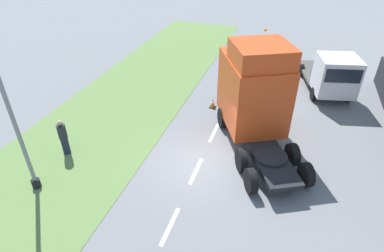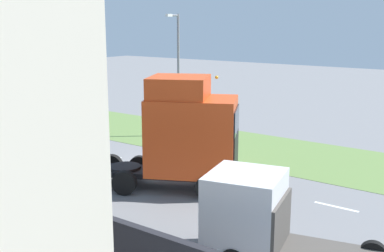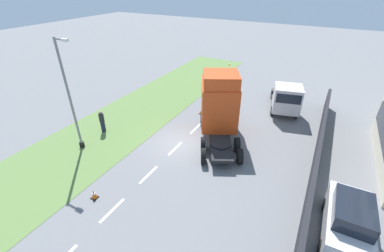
{
  "view_description": "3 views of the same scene",
  "coord_description": "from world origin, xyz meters",
  "px_view_note": "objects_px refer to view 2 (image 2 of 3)",
  "views": [
    {
      "loc": [
        3.17,
        -11.08,
        9.5
      ],
      "look_at": [
        -0.67,
        0.78,
        1.33
      ],
      "focal_mm": 30.0,
      "sensor_mm": 36.0,
      "label": 1
    },
    {
      "loc": [
        17.95,
        14.91,
        7.19
      ],
      "look_at": [
        -0.66,
        1.28,
        2.21
      ],
      "focal_mm": 45.0,
      "sensor_mm": 36.0,
      "label": 2
    },
    {
      "loc": [
        8.18,
        -13.43,
        10.7
      ],
      "look_at": [
        0.76,
        0.44,
        1.49
      ],
      "focal_mm": 24.0,
      "sensor_mm": 36.0,
      "label": 3
    }
  ],
  "objects_px": {
    "flatbed_truck": "(260,216)",
    "traffic_cone_trailing": "(92,138)",
    "lamp_post": "(178,81)",
    "lorry_cab": "(186,134)",
    "pedestrian": "(211,126)",
    "traffic_cone_lead": "(259,177)"
  },
  "relations": [
    {
      "from": "flatbed_truck",
      "to": "traffic_cone_trailing",
      "type": "distance_m",
      "value": 17.1
    },
    {
      "from": "lamp_post",
      "to": "flatbed_truck",
      "type": "bearing_deg",
      "value": 46.26
    },
    {
      "from": "lorry_cab",
      "to": "flatbed_truck",
      "type": "distance_m",
      "value": 7.07
    },
    {
      "from": "traffic_cone_trailing",
      "to": "pedestrian",
      "type": "bearing_deg",
      "value": 130.77
    },
    {
      "from": "flatbed_truck",
      "to": "traffic_cone_trailing",
      "type": "bearing_deg",
      "value": 51.83
    },
    {
      "from": "lamp_post",
      "to": "traffic_cone_lead",
      "type": "height_order",
      "value": "lamp_post"
    },
    {
      "from": "traffic_cone_trailing",
      "to": "lorry_cab",
      "type": "bearing_deg",
      "value": 71.22
    },
    {
      "from": "flatbed_truck",
      "to": "traffic_cone_trailing",
      "type": "xyz_separation_m",
      "value": [
        -7.25,
        -15.44,
        -1.18
      ]
    },
    {
      "from": "lorry_cab",
      "to": "pedestrian",
      "type": "relative_size",
      "value": 3.84
    },
    {
      "from": "lorry_cab",
      "to": "traffic_cone_lead",
      "type": "relative_size",
      "value": 12.01
    },
    {
      "from": "lamp_post",
      "to": "pedestrian",
      "type": "height_order",
      "value": "lamp_post"
    },
    {
      "from": "lorry_cab",
      "to": "flatbed_truck",
      "type": "height_order",
      "value": "lorry_cab"
    },
    {
      "from": "pedestrian",
      "to": "traffic_cone_lead",
      "type": "xyz_separation_m",
      "value": [
        5.51,
        6.37,
        -0.61
      ]
    },
    {
      "from": "flatbed_truck",
      "to": "lorry_cab",
      "type": "bearing_deg",
      "value": 42.51
    },
    {
      "from": "pedestrian",
      "to": "traffic_cone_trailing",
      "type": "bearing_deg",
      "value": -49.23
    },
    {
      "from": "lamp_post",
      "to": "traffic_cone_trailing",
      "type": "bearing_deg",
      "value": -35.31
    },
    {
      "from": "lamp_post",
      "to": "traffic_cone_lead",
      "type": "distance_m",
      "value": 10.69
    },
    {
      "from": "pedestrian",
      "to": "traffic_cone_lead",
      "type": "relative_size",
      "value": 3.13
    },
    {
      "from": "lorry_cab",
      "to": "pedestrian",
      "type": "bearing_deg",
      "value": -179.73
    },
    {
      "from": "flatbed_truck",
      "to": "traffic_cone_lead",
      "type": "height_order",
      "value": "flatbed_truck"
    },
    {
      "from": "lamp_post",
      "to": "traffic_cone_lead",
      "type": "xyz_separation_m",
      "value": [
        5.22,
        8.74,
        -3.26
      ]
    },
    {
      "from": "traffic_cone_lead",
      "to": "traffic_cone_trailing",
      "type": "height_order",
      "value": "same"
    }
  ]
}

